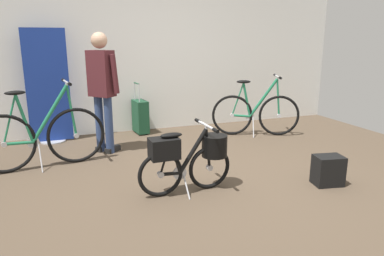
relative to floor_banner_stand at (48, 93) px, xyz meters
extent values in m
plane|color=brown|center=(1.66, -2.22, -0.74)|extent=(6.78, 6.78, 0.00)
cube|color=white|center=(1.66, 0.31, 0.82)|extent=(6.78, 0.10, 3.13)
cylinder|color=#B7B7BC|center=(0.00, 0.00, -0.73)|extent=(0.36, 0.36, 0.02)
cube|color=navy|center=(0.00, 0.00, 0.10)|extent=(0.60, 0.02, 1.64)
torus|color=black|center=(1.55, -2.39, -0.52)|extent=(0.46, 0.05, 0.45)
cylinder|color=#B7B7BC|center=(1.55, -2.39, -0.52)|extent=(0.06, 0.05, 0.06)
torus|color=black|center=(1.03, -2.41, -0.52)|extent=(0.46, 0.05, 0.45)
cylinder|color=#B7B7BC|center=(1.03, -2.41, -0.52)|extent=(0.06, 0.05, 0.06)
cylinder|color=black|center=(1.13, -2.41, -0.52)|extent=(0.20, 0.04, 0.05)
cylinder|color=black|center=(1.37, -2.40, -0.32)|extent=(0.32, 0.05, 0.44)
cylinder|color=black|center=(1.18, -2.41, -0.34)|extent=(0.12, 0.04, 0.38)
cylinder|color=black|center=(1.13, -2.41, -0.52)|extent=(0.20, 0.03, 0.04)
cylinder|color=black|center=(1.53, -2.39, -0.31)|extent=(0.07, 0.03, 0.41)
cylinder|color=black|center=(1.09, -2.41, -0.33)|extent=(0.14, 0.03, 0.37)
ellipsoid|color=black|center=(1.14, -2.41, -0.13)|extent=(0.22, 0.10, 0.05)
cylinder|color=#B7B7BC|center=(1.51, -2.40, -0.09)|extent=(0.03, 0.03, 0.04)
cylinder|color=#B7B7BC|center=(1.51, -2.40, -0.07)|extent=(0.04, 0.44, 0.03)
cylinder|color=black|center=(1.52, -2.62, -0.07)|extent=(0.04, 0.09, 0.04)
cylinder|color=black|center=(1.50, -2.18, -0.07)|extent=(0.04, 0.09, 0.04)
cylinder|color=#B7B7BC|center=(1.23, -2.40, -0.53)|extent=(0.14, 0.02, 0.14)
cylinder|color=#B7B7BC|center=(1.27, -2.49, -0.64)|extent=(0.02, 0.19, 0.22)
cylinder|color=black|center=(1.60, -2.39, -0.29)|extent=(0.27, 0.27, 0.22)
cube|color=black|center=(1.07, -2.41, -0.25)|extent=(0.29, 0.21, 0.20)
torus|color=black|center=(3.39, -0.84, -0.42)|extent=(0.61, 0.28, 0.64)
cylinder|color=#B7B7BC|center=(3.39, -0.84, -0.42)|extent=(0.07, 0.07, 0.06)
torus|color=black|center=(2.71, -0.56, -0.42)|extent=(0.61, 0.28, 0.64)
cylinder|color=#B7B7BC|center=(2.71, -0.56, -0.42)|extent=(0.07, 0.07, 0.06)
cylinder|color=#1E724C|center=(2.84, -0.61, -0.43)|extent=(0.28, 0.14, 0.05)
cylinder|color=#1E724C|center=(3.15, -0.74, -0.14)|extent=(0.42, 0.21, 0.62)
cylinder|color=#1E724C|center=(2.91, -0.64, -0.17)|extent=(0.16, 0.09, 0.54)
cylinder|color=#1E724C|center=(2.84, -0.61, -0.43)|extent=(0.27, 0.13, 0.04)
cylinder|color=#1E724C|center=(3.37, -0.83, -0.13)|extent=(0.09, 0.06, 0.58)
cylinder|color=#1E724C|center=(2.78, -0.59, -0.16)|extent=(0.18, 0.09, 0.52)
ellipsoid|color=black|center=(2.86, -0.62, 0.11)|extent=(0.24, 0.17, 0.05)
cylinder|color=#B7B7BC|center=(3.34, -0.82, 0.18)|extent=(0.03, 0.03, 0.04)
cylinder|color=#B7B7BC|center=(3.34, -0.82, 0.20)|extent=(0.19, 0.42, 0.03)
cylinder|color=black|center=(3.25, -1.02, 0.20)|extent=(0.07, 0.10, 0.04)
cylinder|color=black|center=(3.42, -0.61, 0.20)|extent=(0.07, 0.10, 0.04)
cylinder|color=#B7B7BC|center=(2.97, -0.66, -0.44)|extent=(0.14, 0.07, 0.14)
cylinder|color=#B7B7BC|center=(2.98, -0.77, -0.60)|extent=(0.09, 0.18, 0.30)
torus|color=black|center=(0.31, -1.09, -0.40)|extent=(0.69, 0.14, 0.69)
cylinder|color=#B7B7BC|center=(0.31, -1.09, -0.40)|extent=(0.07, 0.06, 0.06)
torus|color=black|center=(-0.48, -1.20, -0.40)|extent=(0.69, 0.14, 0.69)
cylinder|color=#B7B7BC|center=(-0.48, -1.20, -0.40)|extent=(0.07, 0.06, 0.06)
cylinder|color=#1E724C|center=(-0.33, -1.18, -0.41)|extent=(0.31, 0.08, 0.05)
cylinder|color=#1E724C|center=(0.04, -1.13, -0.09)|extent=(0.47, 0.11, 0.67)
cylinder|color=#1E724C|center=(-0.24, -1.17, -0.13)|extent=(0.17, 0.06, 0.58)
cylinder|color=#1E724C|center=(-0.33, -1.18, -0.41)|extent=(0.31, 0.07, 0.04)
cylinder|color=#1E724C|center=(0.28, -1.09, -0.08)|extent=(0.10, 0.04, 0.63)
cylinder|color=#1E724C|center=(-0.39, -1.19, -0.12)|extent=(0.20, 0.05, 0.56)
ellipsoid|color=black|center=(-0.30, -1.17, 0.18)|extent=(0.23, 0.12, 0.05)
cylinder|color=#B7B7BC|center=(0.25, -1.09, 0.25)|extent=(0.03, 0.03, 0.04)
cylinder|color=#B7B7BC|center=(0.25, -1.09, 0.27)|extent=(0.09, 0.44, 0.03)
cylinder|color=black|center=(0.28, -1.31, 0.27)|extent=(0.05, 0.09, 0.04)
cylinder|color=black|center=(0.22, -0.88, 0.27)|extent=(0.05, 0.09, 0.04)
cylinder|color=#B7B7BC|center=(-0.18, -1.16, -0.41)|extent=(0.14, 0.03, 0.14)
cylinder|color=#B7B7BC|center=(-0.11, -1.24, -0.59)|extent=(0.04, 0.19, 0.32)
cylinder|color=navy|center=(0.74, -0.83, -0.36)|extent=(0.11, 0.11, 0.77)
cube|color=black|center=(0.78, -0.80, -0.71)|extent=(0.24, 0.23, 0.07)
cylinder|color=navy|center=(0.63, -0.72, -0.36)|extent=(0.11, 0.11, 0.77)
cube|color=black|center=(0.67, -0.68, -0.71)|extent=(0.24, 0.23, 0.07)
cube|color=#4C1E23|center=(0.69, -0.78, 0.32)|extent=(0.36, 0.37, 0.59)
cylinder|color=#4C1E23|center=(0.84, -0.92, 0.33)|extent=(0.12, 0.09, 0.50)
cylinder|color=#4C1E23|center=(0.56, -0.61, 0.33)|extent=(0.09, 0.12, 0.50)
sphere|color=tan|center=(0.69, -0.78, 0.75)|extent=(0.21, 0.21, 0.21)
cube|color=#19472D|center=(1.35, 0.05, -0.46)|extent=(0.22, 0.38, 0.52)
cylinder|color=#B7B7BC|center=(1.32, -0.07, -0.06)|extent=(0.02, 0.02, 0.28)
cylinder|color=#B7B7BC|center=(1.29, 0.16, -0.06)|extent=(0.02, 0.02, 0.28)
cylinder|color=#19472D|center=(1.31, 0.05, 0.08)|extent=(0.05, 0.23, 0.02)
cylinder|color=black|center=(1.42, -0.07, -0.72)|extent=(0.04, 0.02, 0.04)
cylinder|color=black|center=(1.39, 0.18, -0.72)|extent=(0.04, 0.02, 0.04)
cube|color=black|center=(2.77, -2.73, -0.58)|extent=(0.33, 0.26, 0.32)
cube|color=black|center=(2.79, -2.61, -0.63)|extent=(0.21, 0.07, 0.14)
camera|label=1|loc=(0.21, -5.58, 0.77)|focal=33.43mm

